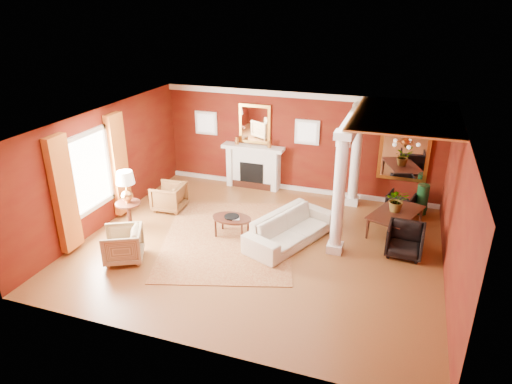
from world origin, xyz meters
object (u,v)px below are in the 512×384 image
at_px(sofa, 291,224).
at_px(armchair_leopard, 169,196).
at_px(coffee_table, 232,219).
at_px(dining_table, 397,216).
at_px(armchair_stripe, 123,243).
at_px(side_table, 127,191).

relative_size(sofa, armchair_leopard, 2.98).
height_order(coffee_table, dining_table, dining_table).
height_order(armchair_stripe, dining_table, dining_table).
bearing_deg(coffee_table, side_table, -168.83).
bearing_deg(side_table, armchair_stripe, -62.17).
bearing_deg(coffee_table, sofa, 6.57).
xyz_separation_m(sofa, side_table, (-3.90, -0.66, 0.55)).
xyz_separation_m(sofa, dining_table, (2.30, 1.26, -0.03)).
height_order(coffee_table, side_table, side_table).
xyz_separation_m(coffee_table, side_table, (-2.50, -0.49, 0.59)).
distance_m(armchair_leopard, dining_table, 5.86).
xyz_separation_m(armchair_leopard, armchair_stripe, (0.32, -2.61, 0.01)).
bearing_deg(sofa, armchair_stripe, 144.18).
xyz_separation_m(armchair_leopard, side_table, (-0.36, -1.31, 0.62)).
relative_size(armchair_stripe, coffee_table, 0.86).
distance_m(sofa, armchair_stripe, 3.76).
distance_m(armchair_leopard, coffee_table, 2.29).
distance_m(armchair_stripe, dining_table, 6.38).
distance_m(armchair_leopard, side_table, 1.49).
bearing_deg(sofa, side_table, 122.44).
bearing_deg(side_table, coffee_table, 11.17).
bearing_deg(dining_table, armchair_stripe, 141.49).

